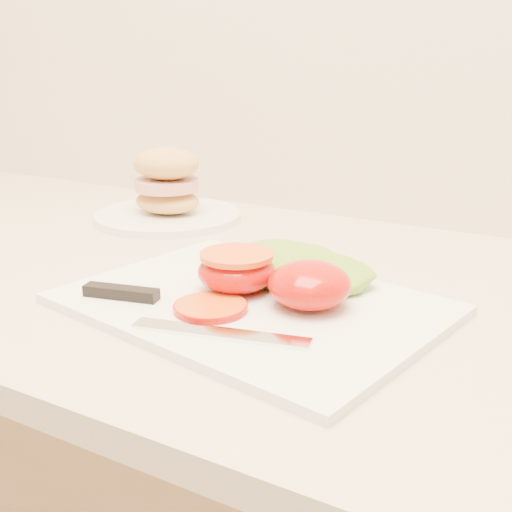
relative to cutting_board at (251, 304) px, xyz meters
The scene contains 8 objects.
cutting_board is the anchor object (origin of this frame).
tomato_half_dome 0.07m from the cutting_board, 12.99° to the left, with size 0.08×0.08×0.05m, color red.
tomato_half_cut 0.04m from the cutting_board, 148.99° to the left, with size 0.08×0.08×0.04m.
tomato_slice_0 0.05m from the cutting_board, 114.52° to the right, with size 0.07×0.07×0.01m, color #E05B10.
lettuce_leaf_0 0.08m from the cutting_board, 91.06° to the left, with size 0.16×0.10×0.03m, color #82AF2E.
lettuce_leaf_1 0.09m from the cutting_board, 59.20° to the left, with size 0.12×0.09×0.03m, color #82AF2E.
knife 0.10m from the cutting_board, 132.12° to the right, with size 0.27×0.07×0.01m.
sandwich_plate 0.39m from the cutting_board, 139.90° to the left, with size 0.23×0.23×0.11m.
Camera 1 is at (-0.18, 1.05, 1.19)m, focal length 45.00 mm.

